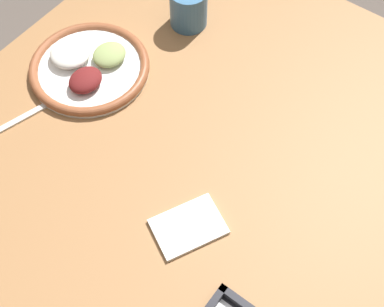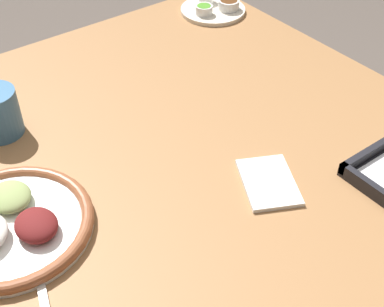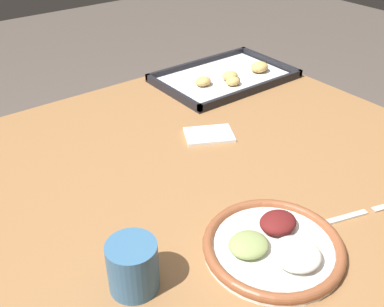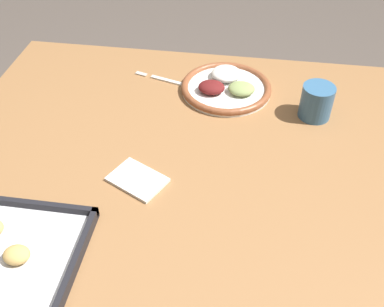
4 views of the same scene
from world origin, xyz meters
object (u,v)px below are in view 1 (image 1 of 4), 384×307
object	(u,v)px
fork	(29,114)
napkin	(188,227)
dinner_plate	(89,67)
drinking_cup	(188,7)

from	to	relation	value
fork	napkin	size ratio (longest dim) A/B	1.44
dinner_plate	napkin	size ratio (longest dim) A/B	1.73
dinner_plate	fork	distance (m)	0.16
fork	drinking_cup	bearing A→B (deg)	-177.67
fork	napkin	distance (m)	0.41
drinking_cup	napkin	world-z (taller)	drinking_cup
drinking_cup	fork	bearing A→B (deg)	-14.24
fork	drinking_cup	distance (m)	0.41
dinner_plate	drinking_cup	bearing A→B (deg)	160.83
dinner_plate	drinking_cup	distance (m)	0.26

